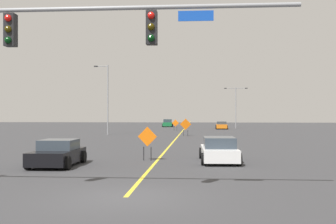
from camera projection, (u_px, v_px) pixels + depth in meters
ground at (126, 197)px, 12.51m from camera, size 207.17×207.17×0.00m
road_centre_stripe at (185, 128)px, 69.90m from camera, size 0.16×115.10×0.01m
traffic_signal_assembly at (16, 44)px, 12.78m from camera, size 13.82×0.44×6.44m
street_lamp_near_left at (107, 97)px, 49.30m from camera, size 1.80×0.24×8.64m
street_lamp_far_right at (236, 104)px, 69.49m from camera, size 4.05×0.24×7.17m
construction_sign_median_near at (175, 124)px, 61.66m from camera, size 1.10×0.23×1.70m
construction_sign_right_lane at (147, 139)px, 22.29m from camera, size 1.10×0.25×1.90m
construction_sign_left_lane at (186, 125)px, 46.63m from camera, size 1.31×0.34×2.03m
car_white_near at (219, 150)px, 21.67m from camera, size 2.14×4.44×1.36m
car_orange_passing at (221, 125)px, 67.25m from camera, size 2.09×4.62×1.28m
car_black_distant at (58, 154)px, 20.08m from camera, size 2.14×3.92×1.31m
car_green_far at (168, 123)px, 78.28m from camera, size 2.11×3.86×1.49m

